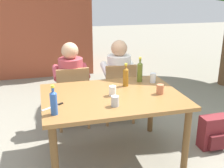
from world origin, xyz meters
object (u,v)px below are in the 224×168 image
person_in_white_shirt (117,76)px  cup_steel (115,101)px  bottle_blue (54,102)px  bottle_amber (126,76)px  table_knife (54,106)px  chair_far_left (72,94)px  cup_glass (153,78)px  cup_white (113,91)px  backpack_by_near_side (214,133)px  brick_kiosk (39,4)px  person_in_plaid_shirt (71,80)px  cup_terracotta (160,89)px  dining_table (112,102)px  bottle_olive (140,71)px  chair_far_right (119,90)px

person_in_white_shirt → cup_steel: size_ratio=11.68×
bottle_blue → cup_steel: (0.57, 0.04, -0.07)m
bottle_amber → table_knife: size_ratio=1.26×
chair_far_left → cup_glass: (0.90, -0.57, 0.33)m
cup_white → cup_steel: 0.28m
cup_white → backpack_by_near_side: 1.38m
backpack_by_near_side → brick_kiosk: (-1.87, 4.37, 1.31)m
person_in_plaid_shirt → cup_glass: size_ratio=10.10×
person_in_white_shirt → cup_terracotta: size_ratio=11.31×
cup_glass → cup_terracotta: bearing=-101.6°
dining_table → bottle_blue: size_ratio=5.36×
bottle_olive → brick_kiosk: bearing=105.4°
person_in_white_shirt → person_in_plaid_shirt: size_ratio=1.00×
cup_white → table_knife: 0.63m
dining_table → cup_terracotta: bearing=-12.0°
person_in_plaid_shirt → table_knife: size_ratio=5.53×
bottle_olive → cup_steel: (-0.49, -0.65, -0.08)m
bottle_olive → cup_terracotta: size_ratio=2.90×
cup_glass → backpack_by_near_side: (0.65, -0.39, -0.62)m
chair_far_left → bottle_amber: size_ratio=3.24×
person_in_white_shirt → cup_glass: 0.74m
chair_far_right → backpack_by_near_side: chair_far_right is taller
cup_glass → cup_white: bearing=-153.2°
cup_glass → bottle_olive: bearing=150.5°
person_in_plaid_shirt → cup_steel: person_in_plaid_shirt is taller
cup_terracotta → table_knife: cup_terracotta is taller
backpack_by_near_side → brick_kiosk: brick_kiosk is taller
person_in_plaid_shirt → brick_kiosk: size_ratio=0.41×
bottle_amber → dining_table: bearing=-133.6°
dining_table → backpack_by_near_side: size_ratio=3.65×
cup_terracotta → cup_white: 0.51m
person_in_plaid_shirt → dining_table: bearing=-70.8°
cup_steel → bottle_amber: bearing=62.8°
person_in_white_shirt → bottle_blue: (-0.95, -1.29, 0.22)m
cup_glass → table_knife: (-1.19, -0.43, -0.05)m
cup_white → cup_glass: (0.58, 0.29, 0.01)m
cup_terracotta → backpack_by_near_side: size_ratio=0.26×
bottle_blue → cup_steel: bottle_blue is taller
cup_terracotta → table_knife: (-1.11, -0.06, -0.05)m
person_in_plaid_shirt → bottle_olive: size_ratio=3.90×
person_in_white_shirt → brick_kiosk: bearing=106.4°
dining_table → backpack_by_near_side: 1.32m
dining_table → bottle_amber: size_ratio=5.47×
dining_table → cup_steel: (-0.05, -0.30, 0.14)m
dining_table → chair_far_left: chair_far_left is taller
dining_table → table_knife: 0.64m
chair_far_left → cup_steel: bearing=-76.3°
cup_terracotta → chair_far_left: bearing=131.2°
bottle_amber → cup_terracotta: bearing=-51.2°
cup_glass → brick_kiosk: brick_kiosk is taller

